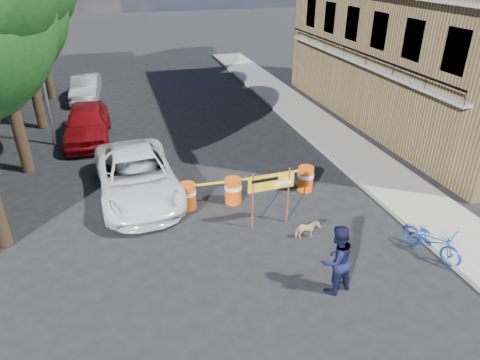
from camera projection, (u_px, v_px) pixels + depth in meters
ground at (247, 244)px, 12.53m from camera, size 120.00×120.00×0.00m
sidewalk_east at (340, 143)px, 19.13m from camera, size 2.40×40.00×0.15m
streetlamp at (36, 44)px, 17.08m from camera, size 1.25×0.18×8.00m
barrel_far_left at (127, 205)px, 13.56m from camera, size 0.58×0.58×0.90m
barrel_mid_left at (187, 196)px, 14.11m from camera, size 0.58×0.58×0.90m
barrel_mid_right at (233, 190)px, 14.43m from camera, size 0.58×0.58×0.90m
barrel_far_right at (305, 178)px, 15.21m from camera, size 0.58×0.58×0.90m
detour_sign at (277, 185)px, 12.82m from camera, size 1.48×0.28×1.90m
pedestrian at (336, 260)px, 10.39m from camera, size 1.05×0.90×1.88m
bicycle at (435, 228)px, 11.68m from camera, size 0.91×1.10×1.80m
dog at (307, 230)px, 12.64m from camera, size 0.70×0.32×0.59m
suv_white at (137, 176)px, 14.70m from camera, size 2.93×5.71×1.54m
sedan_red at (87, 123)px, 19.25m from camera, size 2.05×4.79×1.61m
sedan_silver at (86, 88)px, 24.86m from camera, size 1.72×4.22×1.36m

